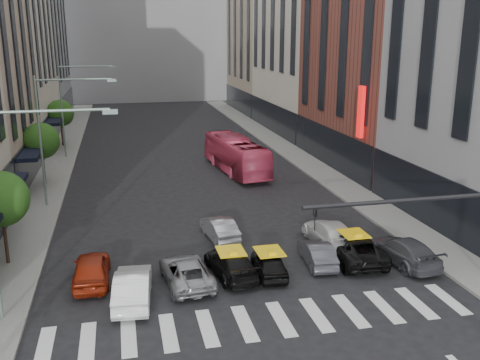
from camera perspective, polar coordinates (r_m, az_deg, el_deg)
ground at (r=22.29m, az=4.04°, el=-16.60°), size 160.00×160.00×0.00m
sidewalk_left at (r=49.82m, az=-19.19°, el=0.79°), size 3.00×96.00×0.15m
sidewalk_right at (r=52.37m, az=6.64°, el=2.22°), size 3.00×96.00×0.15m
building_left_d at (r=83.92m, az=-21.50°, el=16.41°), size 8.00×18.00×30.00m
building_right_b at (r=50.48m, az=14.43°, el=16.17°), size 8.00×18.00×26.00m
building_right_d at (r=86.16m, az=2.53°, el=16.67°), size 8.00×18.00×28.00m
tree_near at (r=29.86m, az=-24.17°, el=-1.87°), size 2.88×2.88×4.95m
tree_mid at (r=45.24m, az=-20.46°, el=3.94°), size 2.88×2.88×4.95m
tree_far at (r=60.94m, az=-18.63°, el=6.77°), size 2.88×2.88×4.95m
streetlamp_near at (r=23.26m, az=-23.24°, el=-0.57°), size 5.38×0.25×9.00m
streetlamp_mid at (r=38.78m, az=-19.26°, el=5.70°), size 5.38×0.25×9.00m
streetlamp_far at (r=54.58m, az=-17.55°, el=8.36°), size 5.38×0.25×9.00m
traffic_signal at (r=22.87m, az=23.88°, el=-4.66°), size 10.10×0.20×6.00m
liberty_sign at (r=42.63m, az=12.77°, el=7.09°), size 0.30×0.70×4.00m
car_red at (r=27.38m, az=-15.55°, el=-9.09°), size 1.79×4.31×1.46m
car_white_front at (r=25.14m, az=-11.38°, el=-11.05°), size 1.96×4.61×1.48m
car_silver at (r=26.46m, az=-5.73°, el=-9.68°), size 2.54×4.75×1.27m
taxi_left at (r=27.16m, az=-0.97°, el=-8.89°), size 2.40×4.67×1.30m
taxi_center at (r=27.28m, az=3.12°, el=-8.86°), size 1.74×3.75×1.24m
car_grey_mid at (r=28.74m, az=8.23°, el=-7.72°), size 1.63×3.84×1.23m
taxi_right at (r=29.61m, az=11.96°, el=-6.97°), size 2.71×5.35×1.45m
car_grey_curb at (r=29.83m, az=17.09°, el=-7.23°), size 2.41×4.97×1.39m
car_row2_left at (r=31.88m, az=-2.21°, el=-5.15°), size 1.89×4.12×1.31m
car_row2_right at (r=31.15m, az=9.60°, el=-5.67°), size 2.23×5.22×1.50m
bus at (r=47.23m, az=-0.45°, el=2.71°), size 3.91×11.22×3.06m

